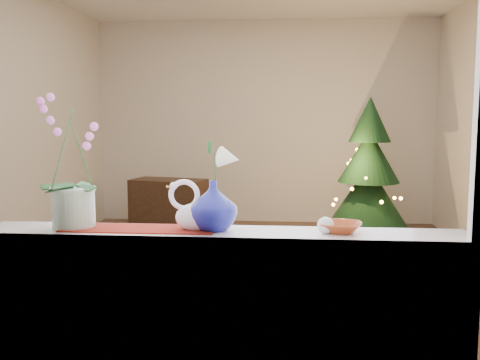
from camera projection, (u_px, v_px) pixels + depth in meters
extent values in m
plane|color=#312014|center=(253.00, 275.00, 4.86)|extent=(5.00, 5.00, 0.00)
cube|color=beige|center=(265.00, 122.00, 7.18)|extent=(4.50, 0.10, 2.70)
cube|color=beige|center=(217.00, 136.00, 2.23)|extent=(4.50, 0.10, 2.70)
cube|color=beige|center=(9.00, 125.00, 4.90)|extent=(0.10, 5.00, 2.70)
cube|color=white|center=(219.00, 341.00, 2.38)|extent=(2.20, 0.08, 0.88)
cube|color=white|center=(221.00, 235.00, 2.41)|extent=(2.20, 0.26, 0.04)
cube|color=maroon|center=(139.00, 229.00, 2.44)|extent=(0.70, 0.20, 0.01)
imported|color=navy|center=(213.00, 202.00, 2.41)|extent=(0.27, 0.27, 0.26)
sphere|color=silver|center=(326.00, 225.00, 2.35)|extent=(0.09, 0.09, 0.07)
imported|color=#8F3817|center=(340.00, 228.00, 2.37)|extent=(0.19, 0.19, 0.04)
cube|color=black|center=(169.00, 206.00, 6.56)|extent=(0.97, 0.63, 0.67)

